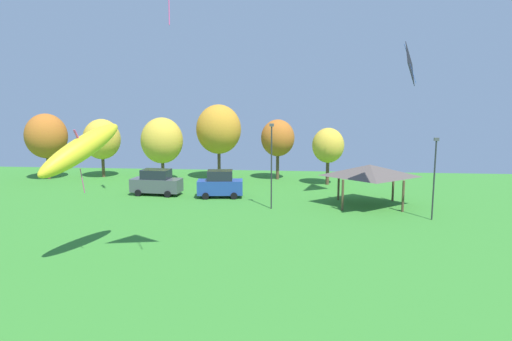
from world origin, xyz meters
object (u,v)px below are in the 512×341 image
(kite_flying_3, at_px, (410,64))
(treeline_tree_0, at_px, (46,136))
(kite_flying_0, at_px, (81,149))
(treeline_tree_3, at_px, (219,129))
(treeline_tree_4, at_px, (278,138))
(park_pavilion, at_px, (370,171))
(treeline_tree_1, at_px, (102,139))
(light_post_0, at_px, (434,174))
(parked_car_second_from_left, at_px, (220,184))
(treeline_tree_5, at_px, (328,146))
(treeline_tree_2, at_px, (162,141))
(parked_car_leftmost, at_px, (156,182))
(light_post_1, at_px, (271,162))

(kite_flying_3, relative_size, treeline_tree_0, 0.40)
(kite_flying_0, relative_size, treeline_tree_3, 0.66)
(treeline_tree_3, bearing_deg, treeline_tree_4, 3.00)
(park_pavilion, relative_size, treeline_tree_0, 0.84)
(kite_flying_3, bearing_deg, treeline_tree_4, 117.60)
(kite_flying_0, distance_m, treeline_tree_1, 29.62)
(park_pavilion, height_order, light_post_0, light_post_0)
(treeline_tree_4, bearing_deg, treeline_tree_3, -177.00)
(treeline_tree_0, distance_m, treeline_tree_3, 19.84)
(kite_flying_0, relative_size, parked_car_second_from_left, 1.29)
(park_pavilion, bearing_deg, kite_flying_3, -77.90)
(parked_car_second_from_left, bearing_deg, treeline_tree_5, 28.83)
(treeline_tree_0, relative_size, treeline_tree_4, 1.10)
(treeline_tree_2, height_order, treeline_tree_5, treeline_tree_2)
(park_pavilion, height_order, treeline_tree_3, treeline_tree_3)
(kite_flying_0, height_order, light_post_0, kite_flying_0)
(treeline_tree_2, relative_size, treeline_tree_3, 0.83)
(park_pavilion, relative_size, treeline_tree_5, 1.03)
(park_pavilion, distance_m, treeline_tree_1, 31.72)
(parked_car_leftmost, bearing_deg, treeline_tree_1, 140.23)
(treeline_tree_5, bearing_deg, light_post_0, -63.09)
(park_pavilion, distance_m, treeline_tree_4, 15.22)
(treeline_tree_1, bearing_deg, kite_flying_0, -68.06)
(treeline_tree_2, xyz_separation_m, treeline_tree_3, (6.14, 1.85, 1.17))
(parked_car_second_from_left, height_order, treeline_tree_1, treeline_tree_1)
(parked_car_leftmost, bearing_deg, kite_flying_0, -79.95)
(parked_car_leftmost, relative_size, treeline_tree_4, 0.72)
(light_post_1, distance_m, treeline_tree_1, 25.21)
(light_post_0, relative_size, treeline_tree_5, 1.03)
(parked_car_second_from_left, height_order, treeline_tree_4, treeline_tree_4)
(light_post_0, bearing_deg, treeline_tree_3, 139.65)
(parked_car_second_from_left, distance_m, park_pavilion, 13.74)
(light_post_0, bearing_deg, treeline_tree_4, 126.93)
(kite_flying_0, xyz_separation_m, light_post_1, (9.87, 13.34, -2.40))
(park_pavilion, bearing_deg, treeline_tree_5, 107.30)
(parked_car_second_from_left, height_order, park_pavilion, park_pavilion)
(kite_flying_0, distance_m, light_post_1, 16.77)
(park_pavilion, relative_size, light_post_0, 1.00)
(light_post_0, bearing_deg, kite_flying_3, -141.10)
(park_pavilion, bearing_deg, kite_flying_0, -139.98)
(park_pavilion, distance_m, treeline_tree_0, 36.55)
(parked_car_second_from_left, distance_m, treeline_tree_3, 11.18)
(park_pavilion, bearing_deg, treeline_tree_0, 163.81)
(parked_car_leftmost, xyz_separation_m, treeline_tree_3, (4.46, 9.52, 4.53))
(parked_car_leftmost, relative_size, treeline_tree_5, 0.80)
(treeline_tree_2, bearing_deg, parked_car_second_from_left, -45.70)
(parked_car_second_from_left, height_order, treeline_tree_0, treeline_tree_0)
(parked_car_leftmost, relative_size, light_post_1, 0.69)
(parked_car_second_from_left, relative_size, treeline_tree_0, 0.58)
(parked_car_leftmost, relative_size, parked_car_second_from_left, 1.12)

